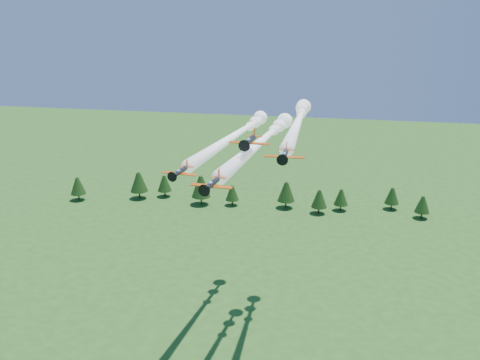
% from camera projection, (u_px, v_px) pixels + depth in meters
% --- Properties ---
extents(plane_lead, '(10.10, 55.80, 3.70)m').
position_uv_depth(plane_lead, '(263.00, 140.00, 110.69)').
color(plane_lead, black).
rests_on(plane_lead, ground).
extents(plane_left, '(11.26, 58.53, 3.70)m').
position_uv_depth(plane_left, '(237.00, 134.00, 124.78)').
color(plane_left, black).
rests_on(plane_left, ground).
extents(plane_right, '(6.69, 54.28, 3.70)m').
position_uv_depth(plane_right, '(299.00, 120.00, 116.84)').
color(plane_right, black).
rests_on(plane_right, ground).
extents(plane_slot, '(7.56, 8.22, 2.66)m').
position_uv_depth(plane_slot, '(250.00, 141.00, 96.34)').
color(plane_slot, black).
rests_on(plane_slot, ground).
extents(treeline, '(181.43, 20.12, 11.82)m').
position_uv_depth(treeline, '(267.00, 192.00, 207.76)').
color(treeline, '#382314').
rests_on(treeline, ground).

